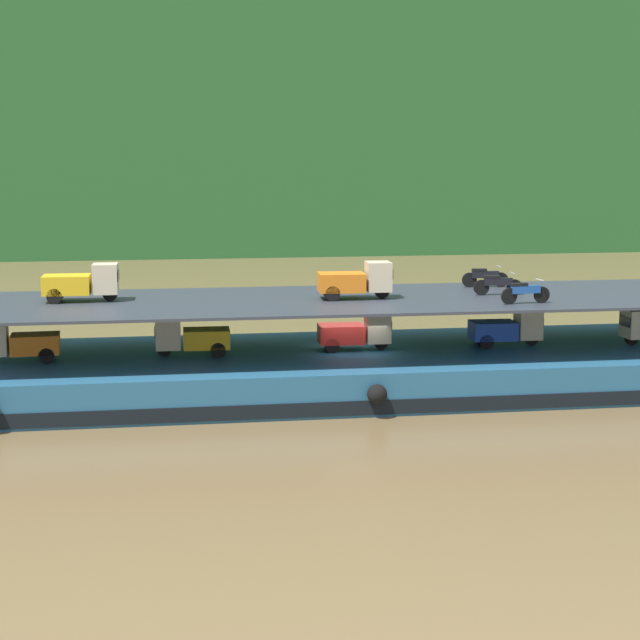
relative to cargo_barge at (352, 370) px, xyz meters
name	(u,v)px	position (x,y,z in m)	size (l,w,h in m)	color
ground_plane	(352,389)	(0.00, 0.02, -0.75)	(400.00, 400.00, 0.00)	brown
hillside_far_bank	(227,47)	(0.00, 68.52, 18.69)	(139.02, 39.02, 34.52)	#235628
cargo_barge	(352,370)	(0.00, 0.00, 0.00)	(31.76, 9.19, 1.50)	#23567A
cargo_rack	(353,300)	(0.00, 0.02, 2.69)	(30.16, 7.84, 2.00)	#2D333D
mini_truck_lower_stern	(19,343)	(-12.20, -0.22, 1.44)	(2.79, 1.28, 1.38)	orange
mini_truck_lower_aft	(191,337)	(-6.07, -0.05, 1.44)	(2.77, 1.24, 1.38)	gold
mini_truck_lower_mid	(356,332)	(0.15, 0.14, 1.44)	(2.78, 1.27, 1.38)	red
mini_truck_lower_fore	(507,328)	(6.09, -0.02, 1.44)	(2.78, 1.27, 1.38)	#1E47B7
mini_truck_upper_stern	(82,283)	(-9.98, 0.74, 3.44)	(2.76, 1.23, 1.38)	gold
mini_truck_upper_mid	(356,280)	(0.10, -0.13, 3.44)	(2.77, 1.25, 1.38)	orange
motorcycle_upper_port	(525,292)	(5.91, -2.33, 3.18)	(1.90, 0.55, 0.87)	black
motorcycle_upper_centre	(498,284)	(5.66, 0.02, 3.18)	(1.90, 0.55, 0.87)	black
motorcycle_upper_stbd	(485,277)	(5.91, 2.37, 3.18)	(1.90, 0.55, 0.87)	black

